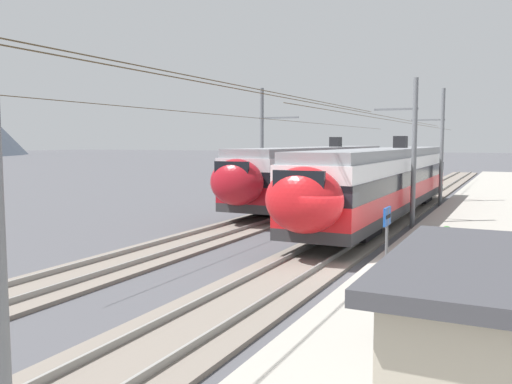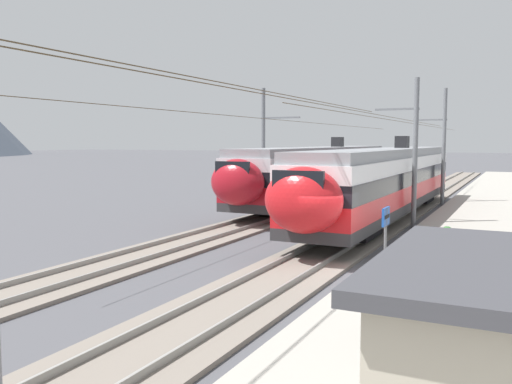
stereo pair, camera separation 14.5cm
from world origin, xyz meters
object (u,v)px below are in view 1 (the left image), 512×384
(handbag_beside_passenger, at_px, (392,330))
(handbag_near_sign, at_px, (373,278))
(train_near_platform, at_px, (384,179))
(catenary_mast_far_side, at_px, (264,146))
(platform_shelter, at_px, (492,377))
(platform_sign, at_px, (387,228))
(catenary_mast_east, at_px, (440,145))
(train_far_track, at_px, (317,172))
(passenger_walking, at_px, (403,299))
(catenary_mast_mid, at_px, (411,150))
(potted_plant_platform_edge, at_px, (447,234))

(handbag_beside_passenger, bearing_deg, handbag_near_sign, 18.98)
(train_near_platform, height_order, catenary_mast_far_side, catenary_mast_far_side)
(handbag_near_sign, xyz_separation_m, platform_shelter, (-8.49, -3.37, 1.22))
(platform_sign, bearing_deg, catenary_mast_east, 3.91)
(catenary_mast_east, relative_size, handbag_beside_passenger, 100.92)
(train_near_platform, bearing_deg, platform_shelter, -164.46)
(train_far_track, relative_size, catenary_mast_east, 0.55)
(train_far_track, xyz_separation_m, catenary_mast_east, (2.82, -7.45, 1.77))
(train_far_track, distance_m, passenger_walking, 26.15)
(train_near_platform, height_order, handbag_beside_passenger, train_near_platform)
(train_far_track, relative_size, catenary_mast_mid, 0.55)
(train_far_track, bearing_deg, catenary_mast_mid, -135.01)
(train_far_track, distance_m, platform_shelter, 30.55)
(catenary_mast_east, bearing_deg, train_near_platform, 168.66)
(catenary_mast_mid, relative_size, catenary_mast_far_side, 1.00)
(train_far_track, relative_size, potted_plant_platform_edge, 36.61)
(passenger_walking, relative_size, platform_shelter, 0.44)
(train_near_platform, height_order, passenger_walking, train_near_platform)
(potted_plant_platform_edge, bearing_deg, catenary_mast_mid, 24.90)
(handbag_near_sign, bearing_deg, passenger_walking, -159.62)
(train_far_track, distance_m, potted_plant_platform_edge, 15.85)
(train_near_platform, distance_m, train_far_track, 8.05)
(catenary_mast_mid, height_order, handbag_beside_passenger, catenary_mast_mid)
(passenger_walking, xyz_separation_m, potted_plant_platform_edge, (11.62, 0.53, -0.58))
(potted_plant_platform_edge, bearing_deg, train_far_track, 38.16)
(handbag_near_sign, relative_size, platform_shelter, 0.11)
(train_far_track, xyz_separation_m, catenary_mast_far_side, (-3.79, 2.10, 1.72))
(catenary_mast_east, relative_size, potted_plant_platform_edge, 66.20)
(catenary_mast_east, bearing_deg, platform_shelter, -171.62)
(platform_sign, distance_m, handbag_near_sign, 1.46)
(catenary_mast_east, xyz_separation_m, platform_shelter, (-30.92, -4.55, -2.32))
(catenary_mast_far_side, bearing_deg, train_near_platform, -103.15)
(passenger_walking, height_order, handbag_beside_passenger, passenger_walking)
(handbag_near_sign, distance_m, potted_plant_platform_edge, 7.29)
(platform_sign, xyz_separation_m, handbag_near_sign, (-0.05, 0.35, -1.42))
(catenary_mast_mid, height_order, catenary_mast_east, catenary_mast_east)
(potted_plant_platform_edge, relative_size, platform_shelter, 0.17)
(catenary_mast_mid, distance_m, passenger_walking, 17.02)
(handbag_near_sign, bearing_deg, catenary_mast_mid, 5.59)
(catenary_mast_east, distance_m, catenary_mast_far_side, 11.62)
(catenary_mast_far_side, bearing_deg, handbag_beside_passenger, -148.57)
(handbag_beside_passenger, height_order, potted_plant_platform_edge, potted_plant_platform_edge)
(handbag_near_sign, bearing_deg, train_far_track, 23.77)
(catenary_mast_far_side, xyz_separation_m, passenger_walking, (-20.24, -12.38, -2.70))
(passenger_walking, distance_m, potted_plant_platform_edge, 11.65)
(train_near_platform, height_order, catenary_mast_east, catenary_mast_east)
(catenary_mast_far_side, distance_m, passenger_walking, 23.88)
(passenger_walking, bearing_deg, handbag_beside_passenger, 32.61)
(train_far_track, distance_m, handbag_beside_passenger, 25.71)
(train_near_platform, xyz_separation_m, train_far_track, (5.62, 5.75, -0.00))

